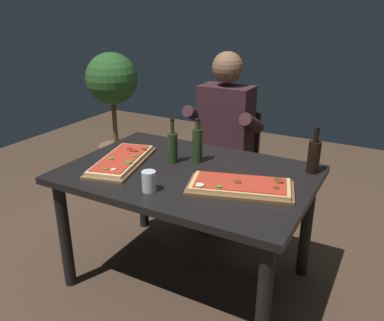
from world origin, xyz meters
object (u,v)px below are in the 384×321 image
(wine_bottle_dark, at_px, (314,155))
(seated_diner, at_px, (223,134))
(pizza_rectangular_front, at_px, (240,186))
(tumbler_near_camera, at_px, (149,182))
(diner_chair, at_px, (228,161))
(pizza_rectangular_left, at_px, (122,161))
(vinegar_bottle_green, at_px, (173,147))
(oil_bottle_amber, at_px, (197,144))
(potted_plant_corner, at_px, (113,103))
(dining_table, at_px, (188,186))

(wine_bottle_dark, height_order, seated_diner, seated_diner)
(wine_bottle_dark, bearing_deg, pizza_rectangular_front, -123.58)
(tumbler_near_camera, relative_size, diner_chair, 0.12)
(pizza_rectangular_left, relative_size, vinegar_bottle_green, 2.19)
(oil_bottle_amber, relative_size, potted_plant_corner, 0.22)
(wine_bottle_dark, bearing_deg, potted_plant_corner, 160.54)
(pizza_rectangular_front, height_order, tumbler_near_camera, tumbler_near_camera)
(pizza_rectangular_front, relative_size, oil_bottle_amber, 2.21)
(oil_bottle_amber, distance_m, potted_plant_corner, 1.63)
(seated_diner, bearing_deg, diner_chair, 90.00)
(dining_table, height_order, oil_bottle_amber, oil_bottle_amber)
(dining_table, relative_size, tumbler_near_camera, 13.01)
(seated_diner, bearing_deg, pizza_rectangular_left, -109.61)
(oil_bottle_amber, height_order, tumbler_near_camera, oil_bottle_amber)
(diner_chair, relative_size, seated_diner, 0.65)
(dining_table, height_order, potted_plant_corner, potted_plant_corner)
(dining_table, xyz_separation_m, potted_plant_corner, (-1.39, 1.04, 0.12))
(wine_bottle_dark, height_order, tumbler_near_camera, wine_bottle_dark)
(dining_table, relative_size, vinegar_bottle_green, 5.14)
(pizza_rectangular_front, bearing_deg, pizza_rectangular_left, -179.47)
(oil_bottle_amber, bearing_deg, vinegar_bottle_green, -147.23)
(wine_bottle_dark, bearing_deg, tumbler_near_camera, -136.20)
(pizza_rectangular_left, height_order, potted_plant_corner, potted_plant_corner)
(dining_table, xyz_separation_m, diner_chair, (-0.11, 0.86, -0.16))
(seated_diner, distance_m, potted_plant_corner, 1.31)
(vinegar_bottle_green, bearing_deg, diner_chair, 87.42)
(wine_bottle_dark, relative_size, seated_diner, 0.20)
(dining_table, height_order, diner_chair, diner_chair)
(vinegar_bottle_green, bearing_deg, wine_bottle_dark, 17.88)
(diner_chair, height_order, seated_diner, seated_diner)
(dining_table, xyz_separation_m, pizza_rectangular_front, (0.35, -0.08, 0.11))
(tumbler_near_camera, xyz_separation_m, potted_plant_corner, (-1.34, 1.36, -0.02))
(pizza_rectangular_front, bearing_deg, oil_bottle_amber, 147.49)
(pizza_rectangular_left, distance_m, tumbler_near_camera, 0.43)
(pizza_rectangular_front, height_order, pizza_rectangular_left, same)
(tumbler_near_camera, bearing_deg, dining_table, 81.06)
(vinegar_bottle_green, relative_size, seated_diner, 0.20)
(pizza_rectangular_front, relative_size, wine_bottle_dark, 2.21)
(vinegar_bottle_green, bearing_deg, tumbler_near_camera, -75.99)
(tumbler_near_camera, distance_m, diner_chair, 1.21)
(wine_bottle_dark, distance_m, diner_chair, 0.97)
(pizza_rectangular_left, height_order, oil_bottle_amber, oil_bottle_amber)
(diner_chair, bearing_deg, dining_table, -82.38)
(tumbler_near_camera, xyz_separation_m, seated_diner, (-0.06, 1.05, -0.05))
(potted_plant_corner, bearing_deg, tumbler_near_camera, -45.48)
(diner_chair, distance_m, seated_diner, 0.28)
(tumbler_near_camera, bearing_deg, seated_diner, 93.52)
(oil_bottle_amber, bearing_deg, diner_chair, 97.40)
(pizza_rectangular_left, distance_m, oil_bottle_amber, 0.47)
(vinegar_bottle_green, bearing_deg, pizza_rectangular_left, -146.90)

